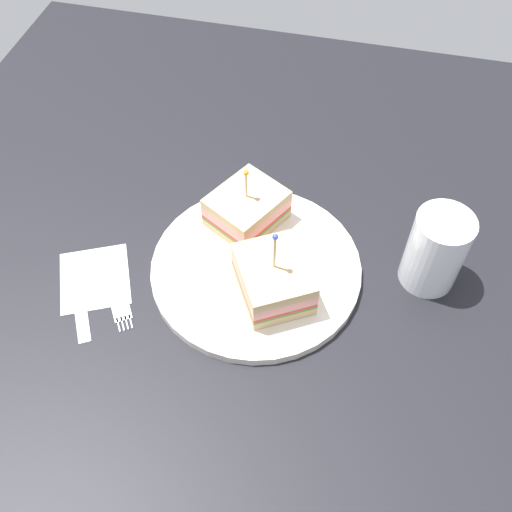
{
  "coord_description": "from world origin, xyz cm",
  "views": [
    {
      "loc": [
        -42.57,
        -10.11,
        61.39
      ],
      "look_at": [
        0.0,
        0.0,
        3.27
      ],
      "focal_mm": 41.07,
      "sensor_mm": 36.0,
      "label": 1
    }
  ],
  "objects_px": {
    "knife": "(80,304)",
    "plate": "(256,268)",
    "sandwich_half_back": "(247,208)",
    "sandwich_half_front": "(273,279)",
    "napkin": "(95,278)",
    "drink_glass": "(434,254)",
    "fork": "(118,298)"
  },
  "relations": [
    {
      "from": "drink_glass",
      "to": "napkin",
      "type": "relative_size",
      "value": 1.13
    },
    {
      "from": "plate",
      "to": "drink_glass",
      "type": "xyz_separation_m",
      "value": [
        0.04,
        -0.21,
        0.04
      ]
    },
    {
      "from": "napkin",
      "to": "sandwich_half_back",
      "type": "bearing_deg",
      "value": -52.55
    },
    {
      "from": "sandwich_half_back",
      "to": "drink_glass",
      "type": "bearing_deg",
      "value": -96.57
    },
    {
      "from": "sandwich_half_back",
      "to": "knife",
      "type": "relative_size",
      "value": 1.02
    },
    {
      "from": "drink_glass",
      "to": "fork",
      "type": "xyz_separation_m",
      "value": [
        -0.12,
        0.37,
        -0.05
      ]
    },
    {
      "from": "drink_glass",
      "to": "knife",
      "type": "relative_size",
      "value": 0.94
    },
    {
      "from": "drink_glass",
      "to": "knife",
      "type": "xyz_separation_m",
      "value": [
        -0.14,
        0.41,
        -0.05
      ]
    },
    {
      "from": "plate",
      "to": "knife",
      "type": "height_order",
      "value": "plate"
    },
    {
      "from": "napkin",
      "to": "drink_glass",
      "type": "bearing_deg",
      "value": -76.16
    },
    {
      "from": "knife",
      "to": "plate",
      "type": "bearing_deg",
      "value": -63.55
    },
    {
      "from": "knife",
      "to": "drink_glass",
      "type": "bearing_deg",
      "value": -71.0
    },
    {
      "from": "sandwich_half_front",
      "to": "plate",
      "type": "bearing_deg",
      "value": 41.71
    },
    {
      "from": "sandwich_half_front",
      "to": "napkin",
      "type": "distance_m",
      "value": 0.23
    },
    {
      "from": "drink_glass",
      "to": "sandwich_half_front",
      "type": "bearing_deg",
      "value": 112.36
    },
    {
      "from": "sandwich_half_back",
      "to": "drink_glass",
      "type": "xyz_separation_m",
      "value": [
        -0.03,
        -0.24,
        0.01
      ]
    },
    {
      "from": "plate",
      "to": "drink_glass",
      "type": "height_order",
      "value": "drink_glass"
    },
    {
      "from": "sandwich_half_back",
      "to": "fork",
      "type": "distance_m",
      "value": 0.2
    },
    {
      "from": "sandwich_half_front",
      "to": "napkin",
      "type": "bearing_deg",
      "value": 96.46
    },
    {
      "from": "plate",
      "to": "knife",
      "type": "bearing_deg",
      "value": 116.45
    },
    {
      "from": "fork",
      "to": "knife",
      "type": "height_order",
      "value": "same"
    },
    {
      "from": "drink_glass",
      "to": "napkin",
      "type": "bearing_deg",
      "value": 103.84
    },
    {
      "from": "sandwich_half_back",
      "to": "drink_glass",
      "type": "distance_m",
      "value": 0.24
    },
    {
      "from": "sandwich_half_front",
      "to": "knife",
      "type": "distance_m",
      "value": 0.24
    },
    {
      "from": "napkin",
      "to": "knife",
      "type": "bearing_deg",
      "value": 176.84
    },
    {
      "from": "plate",
      "to": "knife",
      "type": "relative_size",
      "value": 2.33
    },
    {
      "from": "sandwich_half_back",
      "to": "napkin",
      "type": "height_order",
      "value": "sandwich_half_back"
    },
    {
      "from": "plate",
      "to": "sandwich_half_back",
      "type": "distance_m",
      "value": 0.08
    },
    {
      "from": "napkin",
      "to": "fork",
      "type": "distance_m",
      "value": 0.05
    },
    {
      "from": "plate",
      "to": "sandwich_half_front",
      "type": "bearing_deg",
      "value": -138.29
    },
    {
      "from": "napkin",
      "to": "fork",
      "type": "relative_size",
      "value": 0.86
    },
    {
      "from": "drink_glass",
      "to": "napkin",
      "type": "height_order",
      "value": "drink_glass"
    }
  ]
}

